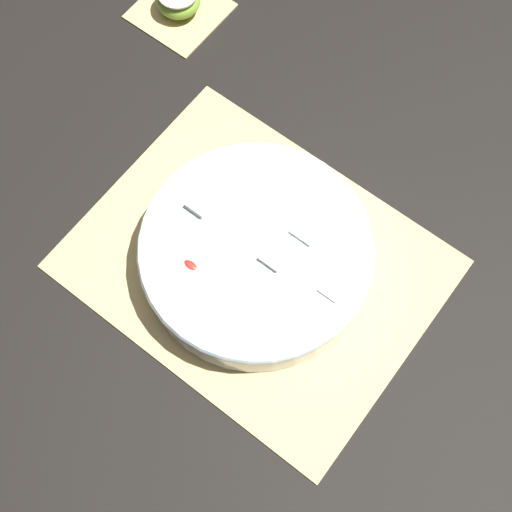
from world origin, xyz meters
The scene contains 5 objects.
ground_plane centered at (0.00, 0.00, 0.00)m, with size 6.00×6.00×0.00m, color black.
bamboo_mat_center centered at (0.00, 0.00, 0.00)m, with size 0.45×0.36×0.01m.
coaster_mat_far_left centered at (-0.35, 0.26, 0.00)m, with size 0.13×0.13×0.01m.
fruit_salad_bowl centered at (0.00, 0.00, 0.04)m, with size 0.30×0.30×0.07m.
apple_half centered at (-0.35, 0.26, 0.03)m, with size 0.07×0.07×0.04m.
Camera 1 is at (0.20, -0.27, 0.88)m, focal length 50.00 mm.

